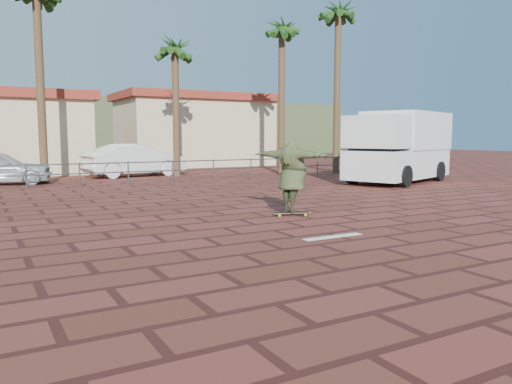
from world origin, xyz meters
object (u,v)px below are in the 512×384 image
Objects in this scene: campervan at (400,145)px; car_white at (135,160)px; longboard at (292,213)px; skateboarder at (292,176)px.

car_white is at bearing 115.56° from campervan.
longboard is 14.83m from car_white.
skateboarder is at bearing 170.28° from car_white.
campervan reaches higher than longboard.
skateboarder is 11.19m from campervan.
car_white reaches higher than longboard.
car_white is (0.05, 14.81, -0.21)m from skateboarder.
campervan is (9.59, 5.74, 1.58)m from longboard.
skateboarder reaches higher than car_white.
campervan is at bearing -79.14° from skateboarder.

